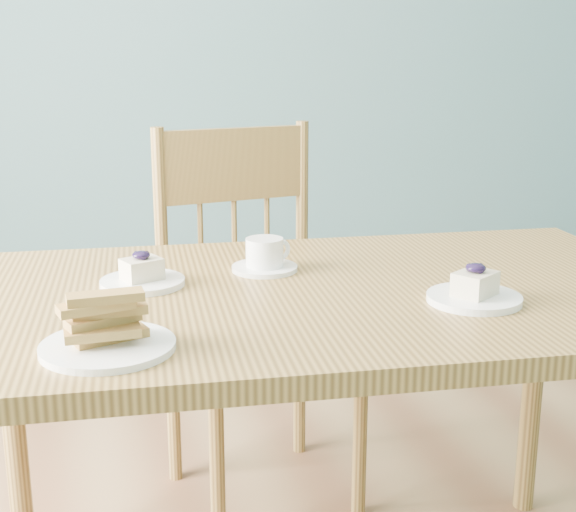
# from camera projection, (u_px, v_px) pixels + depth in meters

# --- Properties ---
(dining_table) EXTENTS (1.47, 0.93, 0.75)m
(dining_table) POSITION_uv_depth(u_px,v_px,m) (322.00, 325.00, 1.54)
(dining_table) COLOR #A07A3C
(dining_table) RESTS_ON ground
(dining_chair) EXTENTS (0.51, 0.49, 1.00)m
(dining_chair) POSITION_uv_depth(u_px,v_px,m) (255.00, 314.00, 2.12)
(dining_chair) COLOR #A07A3C
(dining_chair) RESTS_ON ground
(cheesecake_plate_near) EXTENTS (0.17, 0.17, 0.07)m
(cheesecake_plate_near) POSITION_uv_depth(u_px,v_px,m) (474.00, 292.00, 1.44)
(cheesecake_plate_near) COLOR white
(cheesecake_plate_near) RESTS_ON dining_table
(cheesecake_plate_far) EXTENTS (0.16, 0.16, 0.07)m
(cheesecake_plate_far) POSITION_uv_depth(u_px,v_px,m) (142.00, 277.00, 1.54)
(cheesecake_plate_far) COLOR white
(cheesecake_plate_far) RESTS_ON dining_table
(coffee_cup) EXTENTS (0.13, 0.13, 0.07)m
(coffee_cup) POSITION_uv_depth(u_px,v_px,m) (265.00, 257.00, 1.64)
(coffee_cup) COLOR white
(coffee_cup) RESTS_ON dining_table
(biscotti_plate) EXTENTS (0.21, 0.21, 0.10)m
(biscotti_plate) POSITION_uv_depth(u_px,v_px,m) (107.00, 331.00, 1.21)
(biscotti_plate) COLOR white
(biscotti_plate) RESTS_ON dining_table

